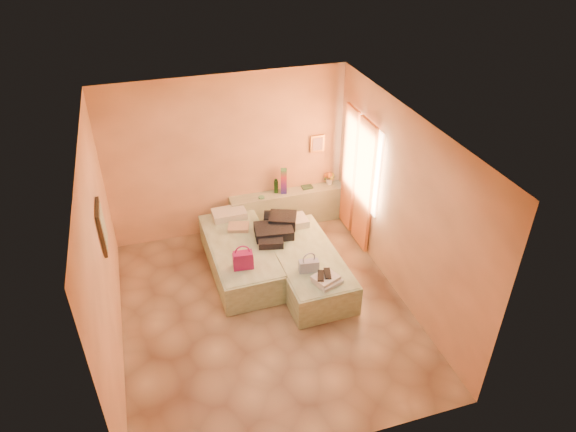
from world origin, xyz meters
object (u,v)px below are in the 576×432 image
Objects in this scene: headboard_ledge at (287,208)px; blue_handbag at (309,266)px; towel_stack at (327,280)px; bed_right at (306,266)px; green_book at (307,187)px; magenta_handbag at (243,260)px; water_bottle at (276,186)px; flower_vase at (329,177)px; bed_left at (241,256)px.

blue_handbag reaches higher than headboard_ledge.
blue_handbag is 0.80× the size of towel_stack.
green_book is at bearing 69.24° from bed_right.
blue_handbag is at bearing 117.35° from towel_stack.
magenta_handbag reaches higher than towel_stack.
water_bottle is 0.96× the size of flower_vase.
flower_vase is at bearing 68.56° from towel_stack.
blue_handbag is at bearing -51.17° from bed_left.
blue_handbag is (0.80, -0.95, 0.34)m from bed_left.
bed_left is 1.62m from towel_stack.
magenta_handbag is at bearing 165.20° from blue_handbag.
magenta_handbag reaches higher than headboard_ledge.
headboard_ledge is at bearing 81.66° from bed_right.
magenta_handbag reaches higher than blue_handbag.
headboard_ledge is at bearing -174.65° from green_book.
water_bottle is at bearing 164.67° from headboard_ledge.
headboard_ledge is 1.02× the size of bed_right.
green_book is at bearing -0.70° from water_bottle.
headboard_ledge reaches higher than bed_right.
magenta_handbag is (-1.98, -1.71, -0.14)m from flower_vase.
magenta_handbag is (-1.56, -1.68, -0.03)m from green_book.
headboard_ledge is 2.33m from towel_stack.
magenta_handbag reaches higher than bed_right.
green_book is (1.48, 1.10, 0.42)m from bed_left.
bed_right is 1.73m from water_bottle.
towel_stack reaches higher than bed_left.
blue_handbag is (0.88, -0.36, -0.05)m from magenta_handbag.
bed_left is 1.52m from water_bottle.
bed_left is 6.87× the size of magenta_handbag.
headboard_ledge is 7.04× the size of magenta_handbag.
bed_left is 7.62× the size of flower_vase.
bed_right is at bearing 95.14° from towel_stack.
bed_right is at bearing -90.13° from water_bottle.
blue_handbag reaches higher than bed_right.
headboard_ledge is 0.49m from water_bottle.
flower_vase is (1.00, 1.66, 0.53)m from bed_right.
water_bottle is 0.90× the size of blue_handbag.
blue_handbag is (-0.29, -2.00, 0.27)m from headboard_ledge.
bed_right is 5.71× the size of towel_stack.
bed_left is 1.05m from bed_right.
bed_left is 5.71× the size of towel_stack.
bed_left is at bearing 137.81° from blue_handbag.
green_book is 2.15m from blue_handbag.
blue_handbag is at bearing -105.16° from bed_right.
bed_left is at bearing -129.43° from water_bottle.
green_book reaches higher than bed_left.
flower_vase is 0.90× the size of magenta_handbag.
bed_right is at bearing 8.67° from magenta_handbag.
flower_vase reaches higher than bed_right.
headboard_ledge is 7.29× the size of blue_handbag.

